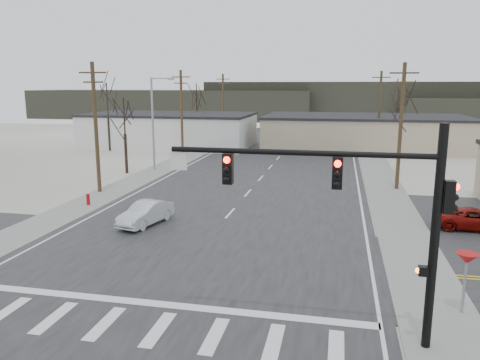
# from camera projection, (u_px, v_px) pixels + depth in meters

# --- Properties ---
(ground) EXTENTS (140.00, 140.00, 0.00)m
(ground) POSITION_uv_depth(u_px,v_px,m) (193.00, 257.00, 22.97)
(ground) COLOR white
(ground) RESTS_ON ground
(main_road) EXTENTS (18.00, 110.00, 0.05)m
(main_road) POSITION_uv_depth(u_px,v_px,m) (250.00, 190.00, 37.34)
(main_road) COLOR black
(main_road) RESTS_ON ground
(cross_road) EXTENTS (90.00, 10.00, 0.04)m
(cross_road) POSITION_uv_depth(u_px,v_px,m) (193.00, 256.00, 22.97)
(cross_road) COLOR black
(cross_road) RESTS_ON ground
(sidewalk_left) EXTENTS (3.00, 90.00, 0.06)m
(sidewalk_left) POSITION_uv_depth(u_px,v_px,m) (150.00, 174.00, 44.31)
(sidewalk_left) COLOR gray
(sidewalk_left) RESTS_ON ground
(sidewalk_right) EXTENTS (3.00, 90.00, 0.06)m
(sidewalk_right) POSITION_uv_depth(u_px,v_px,m) (383.00, 183.00, 39.96)
(sidewalk_right) COLOR gray
(sidewalk_right) RESTS_ON ground
(traffic_signal_mast) EXTENTS (8.95, 0.43, 7.20)m
(traffic_signal_mast) POSITION_uv_depth(u_px,v_px,m) (372.00, 204.00, 14.48)
(traffic_signal_mast) COLOR black
(traffic_signal_mast) RESTS_ON ground
(fire_hydrant) EXTENTS (0.24, 0.24, 0.87)m
(fire_hydrant) POSITION_uv_depth(u_px,v_px,m) (88.00, 199.00, 32.64)
(fire_hydrant) COLOR #A50C0C
(fire_hydrant) RESTS_ON ground
(yield_sign) EXTENTS (0.80, 0.80, 2.35)m
(yield_sign) POSITION_uv_depth(u_px,v_px,m) (467.00, 261.00, 16.85)
(yield_sign) COLOR gray
(yield_sign) RESTS_ON ground
(building_left_far) EXTENTS (22.30, 12.30, 4.50)m
(building_left_far) POSITION_uv_depth(u_px,v_px,m) (170.00, 130.00, 64.13)
(building_left_far) COLOR silver
(building_left_far) RESTS_ON ground
(building_right_far) EXTENTS (26.30, 14.30, 4.30)m
(building_right_far) POSITION_uv_depth(u_px,v_px,m) (364.00, 132.00, 62.66)
(building_right_far) COLOR #B8A48D
(building_right_far) RESTS_ON ground
(upole_left_b) EXTENTS (2.20, 0.30, 10.00)m
(upole_left_b) POSITION_uv_depth(u_px,v_px,m) (96.00, 126.00, 35.79)
(upole_left_b) COLOR #4C3C23
(upole_left_b) RESTS_ON ground
(upole_left_c) EXTENTS (2.20, 0.30, 10.00)m
(upole_left_c) POSITION_uv_depth(u_px,v_px,m) (182.00, 112.00, 54.95)
(upole_left_c) COLOR #4C3C23
(upole_left_c) RESTS_ON ground
(upole_left_d) EXTENTS (2.20, 0.30, 10.00)m
(upole_left_d) POSITION_uv_depth(u_px,v_px,m) (223.00, 105.00, 74.12)
(upole_left_d) COLOR #4C3C23
(upole_left_d) RESTS_ON ground
(upole_right_a) EXTENTS (2.20, 0.30, 10.00)m
(upole_right_a) POSITION_uv_depth(u_px,v_px,m) (401.00, 125.00, 36.82)
(upole_right_a) COLOR #4C3C23
(upole_right_a) RESTS_ON ground
(upole_right_b) EXTENTS (2.20, 0.30, 10.00)m
(upole_right_b) POSITION_uv_depth(u_px,v_px,m) (379.00, 110.00, 57.90)
(upole_right_b) COLOR #4C3C23
(upole_right_b) RESTS_ON ground
(streetlight_main) EXTENTS (2.40, 0.25, 9.00)m
(streetlight_main) POSITION_uv_depth(u_px,v_px,m) (155.00, 119.00, 45.26)
(streetlight_main) COLOR gray
(streetlight_main) RESTS_ON ground
(tree_left_near) EXTENTS (3.30, 3.30, 7.35)m
(tree_left_near) POSITION_uv_depth(u_px,v_px,m) (124.00, 118.00, 43.76)
(tree_left_near) COLOR #2E231C
(tree_left_near) RESTS_ON ground
(tree_right_mid) EXTENTS (3.74, 3.74, 8.33)m
(tree_right_mid) POSITION_uv_depth(u_px,v_px,m) (402.00, 110.00, 44.14)
(tree_right_mid) COLOR #2E231C
(tree_right_mid) RESTS_ON ground
(tree_left_far) EXTENTS (3.96, 3.96, 8.82)m
(tree_left_far) POSITION_uv_depth(u_px,v_px,m) (197.00, 99.00, 68.67)
(tree_left_far) COLOR #2E231C
(tree_left_far) RESTS_ON ground
(tree_right_far) EXTENTS (3.52, 3.52, 7.84)m
(tree_right_far) POSITION_uv_depth(u_px,v_px,m) (398.00, 104.00, 68.61)
(tree_right_far) COLOR #2E231C
(tree_right_far) RESTS_ON ground
(tree_left_mid) EXTENTS (3.96, 3.96, 8.82)m
(tree_left_mid) POSITION_uv_depth(u_px,v_px,m) (107.00, 101.00, 58.81)
(tree_left_mid) COLOR #2E231C
(tree_left_mid) RESTS_ON ground
(hill_left) EXTENTS (70.00, 18.00, 7.00)m
(hill_left) POSITION_uv_depth(u_px,v_px,m) (171.00, 104.00, 117.61)
(hill_left) COLOR #333026
(hill_left) RESTS_ON ground
(hill_center) EXTENTS (80.00, 18.00, 9.00)m
(hill_center) POSITION_uv_depth(u_px,v_px,m) (376.00, 101.00, 110.99)
(hill_center) COLOR #333026
(hill_center) RESTS_ON ground
(sedan_crossing) EXTENTS (2.36, 4.33, 1.36)m
(sedan_crossing) POSITION_uv_depth(u_px,v_px,m) (146.00, 213.00, 28.07)
(sedan_crossing) COLOR silver
(sedan_crossing) RESTS_ON main_road
(car_far_a) EXTENTS (1.98, 4.77, 1.38)m
(car_far_a) POSITION_uv_depth(u_px,v_px,m) (301.00, 138.00, 68.34)
(car_far_a) COLOR black
(car_far_a) RESTS_ON main_road
(car_far_b) EXTENTS (3.09, 4.77, 1.51)m
(car_far_b) POSITION_uv_depth(u_px,v_px,m) (291.00, 130.00, 79.19)
(car_far_b) COLOR black
(car_far_b) RESTS_ON main_road
(car_parked_red) EXTENTS (4.45, 2.11, 1.23)m
(car_parked_red) POSITION_uv_depth(u_px,v_px,m) (475.00, 219.00, 27.15)
(car_parked_red) COLOR #730A06
(car_parked_red) RESTS_ON parking_lot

